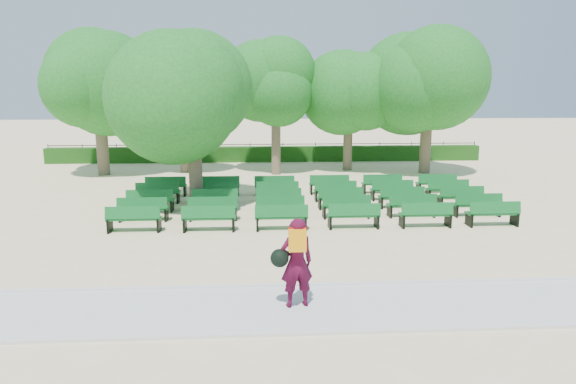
# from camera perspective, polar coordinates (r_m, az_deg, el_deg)

# --- Properties ---
(ground) EXTENTS (120.00, 120.00, 0.00)m
(ground) POSITION_cam_1_polar(r_m,az_deg,el_deg) (17.37, -1.44, -2.93)
(ground) COLOR beige
(paving) EXTENTS (30.00, 2.20, 0.06)m
(paving) POSITION_cam_1_polar(r_m,az_deg,el_deg) (10.35, 0.08, -12.87)
(paving) COLOR silver
(paving) RESTS_ON ground
(curb) EXTENTS (30.00, 0.12, 0.10)m
(curb) POSITION_cam_1_polar(r_m,az_deg,el_deg) (11.40, -0.28, -10.42)
(curb) COLOR silver
(curb) RESTS_ON ground
(hedge) EXTENTS (26.00, 0.70, 0.90)m
(hedge) POSITION_cam_1_polar(r_m,az_deg,el_deg) (31.06, -2.38, 4.23)
(hedge) COLOR #1B4A13
(hedge) RESTS_ON ground
(fence) EXTENTS (26.00, 0.10, 1.02)m
(fence) POSITION_cam_1_polar(r_m,az_deg,el_deg) (31.52, -2.39, 3.51)
(fence) COLOR black
(fence) RESTS_ON ground
(tree_line) EXTENTS (21.80, 6.80, 7.04)m
(tree_line) POSITION_cam_1_polar(r_m,az_deg,el_deg) (27.17, -2.21, 2.25)
(tree_line) COLOR #1E7022
(tree_line) RESTS_ON ground
(bench_array) EXTENTS (1.67, 0.64, 1.03)m
(bench_array) POSITION_cam_1_polar(r_m,az_deg,el_deg) (18.67, 2.34, -1.66)
(bench_array) COLOR #105F24
(bench_array) RESTS_ON ground
(tree_among) EXTENTS (4.52, 4.52, 6.13)m
(tree_among) POSITION_cam_1_polar(r_m,az_deg,el_deg) (18.61, -10.53, 10.53)
(tree_among) COLOR brown
(tree_among) RESTS_ON ground
(person) EXTENTS (0.88, 0.56, 1.79)m
(person) POSITION_cam_1_polar(r_m,az_deg,el_deg) (10.07, 0.81, -7.72)
(person) COLOR #430922
(person) RESTS_ON ground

